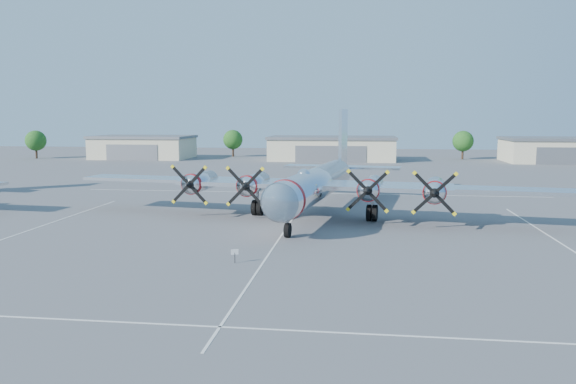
# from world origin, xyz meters

# --- Properties ---
(ground) EXTENTS (260.00, 260.00, 0.00)m
(ground) POSITION_xyz_m (0.00, 0.00, 0.00)
(ground) COLOR #555558
(ground) RESTS_ON ground
(parking_lines) EXTENTS (60.00, 50.08, 0.01)m
(parking_lines) POSITION_xyz_m (0.00, -1.75, 0.01)
(parking_lines) COLOR silver
(parking_lines) RESTS_ON ground
(hangar_west) EXTENTS (22.60, 14.60, 5.40)m
(hangar_west) POSITION_xyz_m (-45.00, 81.96, 2.71)
(hangar_west) COLOR beige
(hangar_west) RESTS_ON ground
(hangar_center) EXTENTS (28.60, 14.60, 5.40)m
(hangar_center) POSITION_xyz_m (0.00, 81.96, 2.71)
(hangar_center) COLOR beige
(hangar_center) RESTS_ON ground
(hangar_east) EXTENTS (20.60, 14.60, 5.40)m
(hangar_east) POSITION_xyz_m (48.00, 81.96, 2.71)
(hangar_east) COLOR beige
(hangar_east) RESTS_ON ground
(tree_far_west) EXTENTS (4.80, 4.80, 6.64)m
(tree_far_west) POSITION_xyz_m (-70.00, 78.00, 4.22)
(tree_far_west) COLOR #382619
(tree_far_west) RESTS_ON ground
(tree_west) EXTENTS (4.80, 4.80, 6.64)m
(tree_west) POSITION_xyz_m (-25.00, 90.00, 4.22)
(tree_west) COLOR #382619
(tree_west) RESTS_ON ground
(tree_east) EXTENTS (4.80, 4.80, 6.64)m
(tree_east) POSITION_xyz_m (30.00, 88.00, 4.22)
(tree_east) COLOR #382619
(tree_east) RESTS_ON ground
(main_bomber_b29) EXTENTS (52.68, 39.71, 10.72)m
(main_bomber_b29) POSITION_xyz_m (2.24, 9.21, 0.00)
(main_bomber_b29) COLOR white
(main_bomber_b29) RESTS_ON ground
(info_placard) EXTENTS (0.48, 0.21, 0.95)m
(info_placard) POSITION_xyz_m (-1.87, -10.54, 0.67)
(info_placard) COLOR black
(info_placard) RESTS_ON ground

